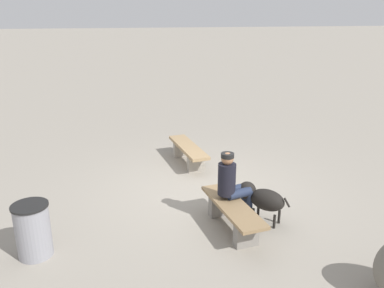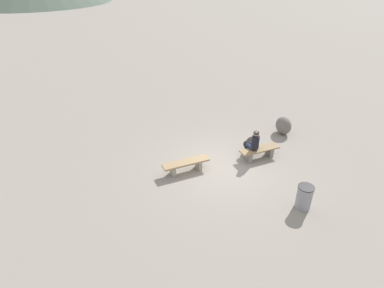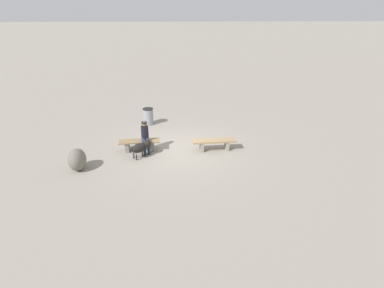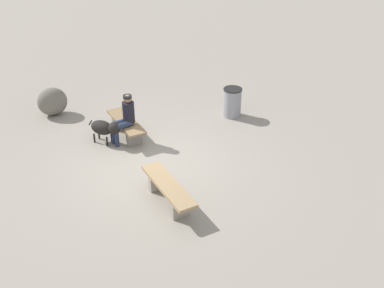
{
  "view_description": "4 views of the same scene",
  "coord_description": "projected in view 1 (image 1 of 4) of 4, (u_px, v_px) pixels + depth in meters",
  "views": [
    {
      "loc": [
        6.5,
        -2.01,
        3.27
      ],
      "look_at": [
        -0.65,
        -0.02,
        0.77
      ],
      "focal_mm": 35.89,
      "sensor_mm": 36.0,
      "label": 1
    },
    {
      "loc": [
        -4.5,
        -9.16,
        6.94
      ],
      "look_at": [
        -1.02,
        0.89,
        0.66
      ],
      "focal_mm": 30.39,
      "sensor_mm": 36.0,
      "label": 2
    },
    {
      "loc": [
        -0.14,
        11.05,
        5.29
      ],
      "look_at": [
        -0.57,
        1.32,
        0.83
      ],
      "focal_mm": 28.36,
      "sensor_mm": 36.0,
      "label": 3
    },
    {
      "loc": [
        -8.61,
        2.86,
        5.78
      ],
      "look_at": [
        -0.19,
        -1.0,
        0.38
      ],
      "focal_mm": 43.82,
      "sensor_mm": 36.0,
      "label": 4
    }
  ],
  "objects": [
    {
      "name": "trash_bin",
      "position": [
        33.0,
        230.0,
        5.39
      ],
      "size": [
        0.51,
        0.51,
        0.8
      ],
      "color": "gray",
      "rests_on": "ground"
    },
    {
      "name": "ground",
      "position": [
        202.0,
        193.0,
        7.5
      ],
      "size": [
        210.0,
        210.0,
        0.06
      ],
      "primitive_type": "cube",
      "color": "gray"
    },
    {
      "name": "bench_right",
      "position": [
        232.0,
        213.0,
        6.08
      ],
      "size": [
        1.62,
        0.55,
        0.44
      ],
      "rotation": [
        0.0,
        0.0,
        0.07
      ],
      "color": "gray",
      "rests_on": "ground"
    },
    {
      "name": "seated_person",
      "position": [
        232.0,
        183.0,
        6.21
      ],
      "size": [
        0.38,
        0.62,
        1.23
      ],
      "rotation": [
        0.0,
        0.0,
        0.19
      ],
      "color": "black",
      "rests_on": "ground"
    },
    {
      "name": "bench_left",
      "position": [
        188.0,
        151.0,
        8.81
      ],
      "size": [
        1.76,
        0.53,
        0.44
      ],
      "rotation": [
        0.0,
        0.0,
        0.07
      ],
      "color": "gray",
      "rests_on": "ground"
    },
    {
      "name": "dog",
      "position": [
        262.0,
        198.0,
        6.3
      ],
      "size": [
        0.78,
        0.71,
        0.63
      ],
      "rotation": [
        0.0,
        0.0,
        3.82
      ],
      "color": "black",
      "rests_on": "ground"
    }
  ]
}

